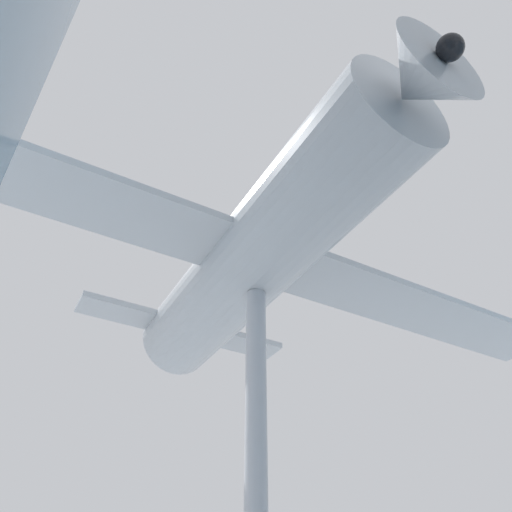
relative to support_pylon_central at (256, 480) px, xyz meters
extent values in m
cylinder|color=#B7B7BC|center=(0.00, 0.00, 0.00)|extent=(0.44, 0.44, 7.99)
cylinder|color=#B2B7BC|center=(0.00, 0.00, 5.09)|extent=(2.58, 10.28, 2.18)
cube|color=#B2B7BC|center=(0.00, 0.00, 5.09)|extent=(20.21, 2.62, 0.18)
cube|color=#B2B7BC|center=(0.17, -4.49, 5.25)|extent=(6.48, 1.25, 0.18)
cube|color=#B2B7BC|center=(0.17, -4.49, 6.22)|extent=(0.22, 1.11, 1.84)
cone|color=#B2B7BC|center=(-0.22, 5.55, 5.09)|extent=(1.89, 0.98, 1.86)
sphere|color=black|center=(-0.24, 6.19, 5.09)|extent=(0.44, 0.44, 0.44)
camera|label=1|loc=(4.39, 8.59, -2.18)|focal=35.00mm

